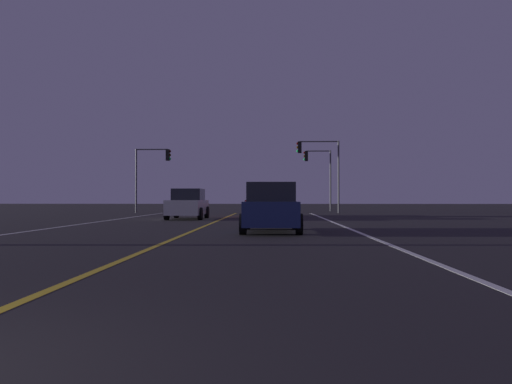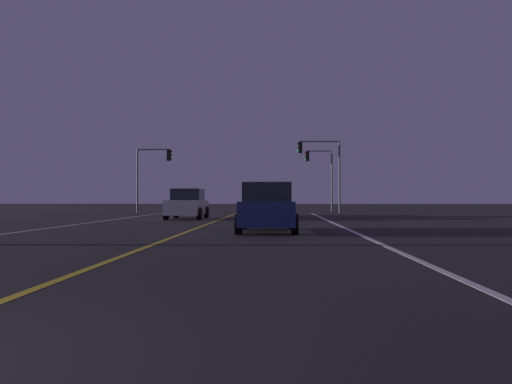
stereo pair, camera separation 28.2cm
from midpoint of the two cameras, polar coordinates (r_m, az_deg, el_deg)
The scene contains 9 objects.
lane_edge_right at distance 17.98m, azimuth 10.90°, elevation -4.42°, with size 0.16×42.30×0.01m, color silver.
lane_edge_left at distance 19.81m, azimuth -24.44°, elevation -4.02°, with size 0.16×42.30×0.01m, color silver.
lane_center_divider at distance 18.01m, azimuth -7.65°, elevation -4.42°, with size 0.16×42.30×0.01m, color gold.
car_lead_same_lane at distance 17.29m, azimuth 1.27°, elevation -1.87°, with size 2.02×4.30×1.70m.
car_ahead_far at distance 31.95m, azimuth 0.27°, elevation -1.33°, with size 2.02×4.30×1.70m.
car_oncoming at distance 28.37m, azimuth -8.06°, elevation -1.40°, with size 2.02×4.30×1.70m.
traffic_light_near_right at distance 39.64m, azimuth 6.95°, elevation 3.71°, with size 3.38×0.36×5.68m.
traffic_light_near_left at distance 40.62m, azimuth -11.84°, elevation 3.01°, with size 2.86×0.36×5.10m.
traffic_light_far_right at distance 45.13m, azimuth 6.89°, elevation 2.91°, with size 2.48×0.36×5.45m.
Camera 1 is at (2.84, -2.57, 1.17)m, focal length 35.07 mm.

